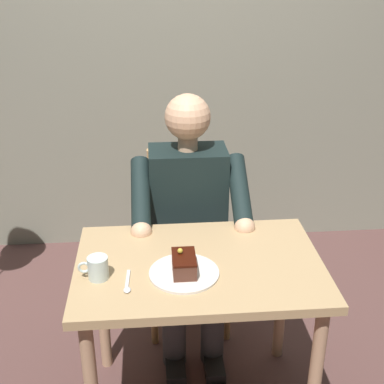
% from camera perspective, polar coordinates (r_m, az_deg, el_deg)
% --- Properties ---
extents(cafe_rear_panel, '(6.40, 0.12, 3.00)m').
position_cam_1_polar(cafe_rear_panel, '(3.17, -1.89, 19.73)').
color(cafe_rear_panel, gray).
rests_on(cafe_rear_panel, ground).
extents(dining_table, '(0.94, 0.63, 0.71)m').
position_cam_1_polar(dining_table, '(2.05, 0.77, -10.12)').
color(dining_table, tan).
rests_on(dining_table, ground).
extents(chair, '(0.42, 0.42, 0.89)m').
position_cam_1_polar(chair, '(2.66, -0.59, -4.24)').
color(chair, tan).
rests_on(chair, ground).
extents(seated_person, '(0.53, 0.58, 1.22)m').
position_cam_1_polar(seated_person, '(2.44, -0.30, -3.21)').
color(seated_person, black).
rests_on(seated_person, ground).
extents(dessert_plate, '(0.26, 0.26, 0.01)m').
position_cam_1_polar(dessert_plate, '(1.93, -0.87, -8.87)').
color(dessert_plate, silver).
rests_on(dessert_plate, dining_table).
extents(cake_slice, '(0.09, 0.13, 0.09)m').
position_cam_1_polar(cake_slice, '(1.91, -0.88, -7.88)').
color(cake_slice, '#532D21').
rests_on(cake_slice, dessert_plate).
extents(coffee_cup, '(0.11, 0.08, 0.09)m').
position_cam_1_polar(coffee_cup, '(1.92, -10.33, -8.13)').
color(coffee_cup, silver).
rests_on(coffee_cup, dining_table).
extents(dessert_spoon, '(0.03, 0.14, 0.01)m').
position_cam_1_polar(dessert_spoon, '(1.88, -7.10, -10.06)').
color(dessert_spoon, silver).
rests_on(dessert_spoon, dining_table).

